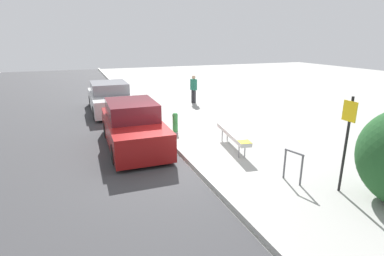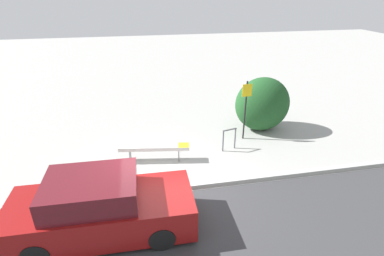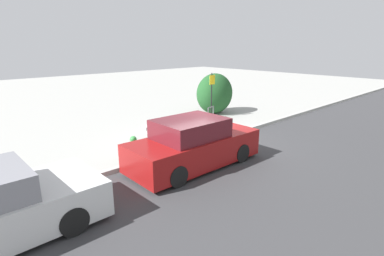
{
  "view_description": "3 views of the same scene",
  "coord_description": "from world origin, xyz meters",
  "px_view_note": "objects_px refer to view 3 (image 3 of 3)",
  "views": [
    {
      "loc": [
        8.02,
        -2.96,
        3.52
      ],
      "look_at": [
        -0.12,
        0.26,
        0.9
      ],
      "focal_mm": 28.0,
      "sensor_mm": 36.0,
      "label": 1
    },
    {
      "loc": [
        -0.63,
        -7.06,
        5.39
      ],
      "look_at": [
        1.12,
        1.89,
        1.03
      ],
      "focal_mm": 28.0,
      "sensor_mm": 36.0,
      "label": 2
    },
    {
      "loc": [
        -7.64,
        -7.58,
        3.63
      ],
      "look_at": [
        -0.29,
        0.31,
        0.64
      ],
      "focal_mm": 28.0,
      "sensor_mm": 36.0,
      "label": 3
    }
  ],
  "objects_px": {
    "fire_hydrant": "(134,146)",
    "parked_car_near": "(194,145)",
    "bike_rack": "(211,113)",
    "bench": "(170,124)",
    "sign_post": "(212,91)"
  },
  "relations": [
    {
      "from": "fire_hydrant",
      "to": "parked_car_near",
      "type": "relative_size",
      "value": 0.18
    },
    {
      "from": "fire_hydrant",
      "to": "parked_car_near",
      "type": "distance_m",
      "value": 2.09
    },
    {
      "from": "bike_rack",
      "to": "parked_car_near",
      "type": "height_order",
      "value": "parked_car_near"
    },
    {
      "from": "bench",
      "to": "bike_rack",
      "type": "height_order",
      "value": "bike_rack"
    },
    {
      "from": "bike_rack",
      "to": "fire_hydrant",
      "type": "relative_size",
      "value": 1.08
    },
    {
      "from": "bench",
      "to": "bike_rack",
      "type": "bearing_deg",
      "value": 13.88
    },
    {
      "from": "bench",
      "to": "sign_post",
      "type": "bearing_deg",
      "value": 24.32
    },
    {
      "from": "bench",
      "to": "parked_car_near",
      "type": "bearing_deg",
      "value": -107.41
    },
    {
      "from": "fire_hydrant",
      "to": "parked_car_near",
      "type": "xyz_separation_m",
      "value": [
        1.0,
        -1.82,
        0.27
      ]
    },
    {
      "from": "bench",
      "to": "bike_rack",
      "type": "distance_m",
      "value": 2.69
    },
    {
      "from": "sign_post",
      "to": "parked_car_near",
      "type": "xyz_separation_m",
      "value": [
        -4.98,
        -3.96,
        -0.7
      ]
    },
    {
      "from": "bench",
      "to": "parked_car_near",
      "type": "xyz_separation_m",
      "value": [
        -1.49,
        -3.0,
        0.18
      ]
    },
    {
      "from": "bench",
      "to": "sign_post",
      "type": "distance_m",
      "value": 3.73
    },
    {
      "from": "bike_rack",
      "to": "fire_hydrant",
      "type": "height_order",
      "value": "bike_rack"
    },
    {
      "from": "bike_rack",
      "to": "parked_car_near",
      "type": "distance_m",
      "value": 5.28
    }
  ]
}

